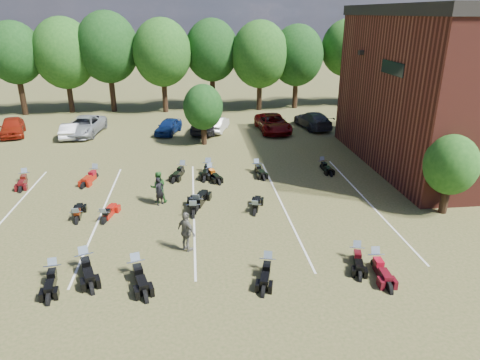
{
  "coord_description": "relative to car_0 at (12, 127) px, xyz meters",
  "views": [
    {
      "loc": [
        -2.83,
        -18.74,
        10.18
      ],
      "look_at": [
        -0.29,
        4.0,
        1.2
      ],
      "focal_mm": 32.0,
      "sensor_mm": 36.0,
      "label": 1
    }
  ],
  "objects": [
    {
      "name": "motorcycle_7",
      "position": [
        11.13,
        -18.29,
        -0.79
      ],
      "size": [
        1.09,
        2.22,
        1.19
      ],
      "primitive_type": null,
      "rotation": [
        0.0,
        0.0,
        2.94
      ],
      "color": "#9C130B",
      "rests_on": "ground"
    },
    {
      "name": "parking_lines",
      "position": [
        15.75,
        -17.1,
        -0.78
      ],
      "size": [
        20.1,
        14.0,
        0.01
      ],
      "color": "silver",
      "rests_on": "ground"
    },
    {
      "name": "motorcycle_9",
      "position": [
        15.92,
        -17.32,
        -0.79
      ],
      "size": [
        1.52,
        2.63,
        1.4
      ],
      "primitive_type": null,
      "rotation": [
        0.0,
        0.0,
        2.83
      ],
      "color": "black",
      "rests_on": "ground"
    },
    {
      "name": "motorcycle_16",
      "position": [
        15.04,
        -11.45,
        -0.79
      ],
      "size": [
        1.42,
        2.39,
        1.27
      ],
      "primitive_type": null,
      "rotation": [
        0.0,
        0.0,
        -0.32
      ],
      "color": "black",
      "rests_on": "ground"
    },
    {
      "name": "motorcycle_4",
      "position": [
        18.78,
        -23.66,
        -0.79
      ],
      "size": [
        1.26,
        2.32,
        1.23
      ],
      "primitive_type": null,
      "rotation": [
        0.0,
        0.0,
        -0.27
      ],
      "color": "black",
      "rests_on": "ground"
    },
    {
      "name": "motorcycle_11",
      "position": [
        15.72,
        -18.07,
        -0.79
      ],
      "size": [
        0.84,
        2.47,
        1.37
      ],
      "primitive_type": null,
      "rotation": [
        0.0,
        0.0,
        3.12
      ],
      "color": "black",
      "rests_on": "ground"
    },
    {
      "name": "car_4",
      "position": [
        13.68,
        -0.92,
        -0.13
      ],
      "size": [
        2.67,
        4.2,
        1.33
      ],
      "primitive_type": "imported",
      "rotation": [
        0.0,
        0.0,
        -0.31
      ],
      "color": "#0B1E52",
      "rests_on": "ground"
    },
    {
      "name": "motorcycle_2",
      "position": [
        11.1,
        -22.59,
        -0.79
      ],
      "size": [
        1.57,
        2.6,
        1.38
      ],
      "primitive_type": null,
      "rotation": [
        0.0,
        0.0,
        0.34
      ],
      "color": "black",
      "rests_on": "ground"
    },
    {
      "name": "car_1",
      "position": [
        5.27,
        -1.25,
        -0.15
      ],
      "size": [
        1.65,
        3.99,
        1.29
      ],
      "primitive_type": "imported",
      "rotation": [
        0.0,
        0.0,
        3.22
      ],
      "color": "silver",
      "rests_on": "ground"
    },
    {
      "name": "motorcycle_19",
      "position": [
        20.1,
        -11.62,
        -0.79
      ],
      "size": [
        1.0,
        2.28,
        1.23
      ],
      "primitive_type": null,
      "rotation": [
        0.0,
        0.0,
        0.14
      ],
      "color": "black",
      "rests_on": "ground"
    },
    {
      "name": "car_5",
      "position": [
        18.11,
        -0.56,
        -0.13
      ],
      "size": [
        2.5,
        4.25,
        1.32
      ],
      "primitive_type": "imported",
      "rotation": [
        0.0,
        0.0,
        2.85
      ],
      "color": "#BAB9B5",
      "rests_on": "ground"
    },
    {
      "name": "person_green",
      "position": [
        13.79,
        -16.0,
        0.14
      ],
      "size": [
        0.98,
        0.81,
        1.87
      ],
      "primitive_type": "imported",
      "rotation": [
        0.0,
        0.0,
        3.26
      ],
      "color": "#245C22",
      "rests_on": "ground"
    },
    {
      "name": "person_grey",
      "position": [
        15.41,
        -21.58,
        0.17
      ],
      "size": [
        1.07,
        1.16,
        1.92
      ],
      "primitive_type": "imported",
      "rotation": [
        0.0,
        0.0,
        2.26
      ],
      "color": "#5E5B51",
      "rests_on": "ground"
    },
    {
      "name": "motorcycle_17",
      "position": [
        16.9,
        -12.1,
        -0.79
      ],
      "size": [
        1.3,
        2.29,
        1.21
      ],
      "primitive_type": null,
      "rotation": [
        0.0,
        0.0,
        0.3
      ],
      "color": "black",
      "rests_on": "ground"
    },
    {
      "name": "person_black",
      "position": [
        13.87,
        -16.35,
        0.03
      ],
      "size": [
        0.71,
        0.69,
        1.63
      ],
      "primitive_type": "imported",
      "rotation": [
        0.0,
        0.0,
        0.72
      ],
      "color": "black",
      "rests_on": "ground"
    },
    {
      "name": "young_tree_midfield",
      "position": [
        16.75,
        -4.6,
        2.3
      ],
      "size": [
        3.2,
        3.2,
        4.7
      ],
      "color": "black",
      "rests_on": "ground"
    },
    {
      "name": "motorcycle_12",
      "position": [
        19.03,
        -18.19,
        -0.79
      ],
      "size": [
        1.24,
        2.27,
        1.21
      ],
      "primitive_type": null,
      "rotation": [
        0.0,
        0.0,
        2.87
      ],
      "color": "black",
      "rests_on": "ground"
    },
    {
      "name": "motorcycle_18",
      "position": [
        16.79,
        -11.3,
        -0.79
      ],
      "size": [
        1.19,
        2.52,
        1.35
      ],
      "primitive_type": null,
      "rotation": [
        0.0,
        0.0,
        -0.18
      ],
      "color": "black",
      "rests_on": "ground"
    },
    {
      "name": "ground",
      "position": [
        18.75,
        -20.1,
        -0.79
      ],
      "size": [
        160.0,
        160.0,
        0.0
      ],
      "primitive_type": "plane",
      "color": "brown",
      "rests_on": "ground"
    },
    {
      "name": "motorcycle_20",
      "position": [
        24.76,
        -11.46,
        -0.79
      ],
      "size": [
        0.85,
        2.12,
        1.15
      ],
      "primitive_type": null,
      "rotation": [
        0.0,
        0.0,
        0.09
      ],
      "color": "black",
      "rests_on": "ground"
    },
    {
      "name": "car_6",
      "position": [
        23.15,
        -1.19,
        -0.02
      ],
      "size": [
        2.88,
        5.71,
        1.55
      ],
      "primitive_type": "imported",
      "rotation": [
        0.0,
        0.0,
        0.06
      ],
      "color": "#580505",
      "rests_on": "ground"
    },
    {
      "name": "car_3",
      "position": [
        17.08,
        -0.63,
        0.0
      ],
      "size": [
        3.31,
        5.79,
        1.58
      ],
      "primitive_type": "imported",
      "rotation": [
        0.0,
        0.0,
        2.93
      ],
      "color": "black",
      "rests_on": "ground"
    },
    {
      "name": "motorcycle_1",
      "position": [
        9.98,
        -23.21,
        -0.79
      ],
      "size": [
        1.03,
        2.29,
        1.23
      ],
      "primitive_type": null,
      "rotation": [
        0.0,
        0.0,
        0.15
      ],
      "color": "black",
      "rests_on": "ground"
    },
    {
      "name": "car_2",
      "position": [
        6.25,
        -0.41,
        0.0
      ],
      "size": [
        3.3,
        6.0,
        1.59
      ],
      "primitive_type": "imported",
      "rotation": [
        0.0,
        0.0,
        -0.12
      ],
      "color": "gray",
      "rests_on": "ground"
    },
    {
      "name": "tree_line",
      "position": [
        17.75,
        8.9,
        5.52
      ],
      "size": [
        56.0,
        6.0,
        9.79
      ],
      "color": "black",
      "rests_on": "ground"
    },
    {
      "name": "motorcycle_8",
      "position": [
        9.7,
        -18.13,
        -0.79
      ],
      "size": [
        0.89,
        2.22,
        1.21
      ],
      "primitive_type": null,
      "rotation": [
        0.0,
        0.0,
        3.23
      ],
      "color": "black",
      "rests_on": "ground"
    },
    {
      "name": "young_tree_near_building",
      "position": [
        29.25,
        -19.1,
        1.96
      ],
      "size": [
        2.8,
        2.8,
        4.16
      ],
      "color": "black",
      "rests_on": "ground"
    },
    {
      "name": "motorcycle_6",
      "position": [
        23.39,
        -23.87,
        -0.79
      ],
      "size": [
        0.87,
        2.35,
        1.29
      ],
      "primitive_type": null,
      "rotation": [
        0.0,
        0.0,
        -0.06
      ],
      "color": "#4F0B14",
      "rests_on": "ground"
    },
    {
      "name": "motorcycle_5",
      "position": [
        22.84,
        -23.15,
        -0.79
      ],
      "size": [
        1.21,
        2.22,
        1.18
      ],
      "primitive_type": null,
      "rotation": [
        0.0,
        0.0,
        -0.26
      ],
      "color": "black",
      "rests_on": "ground"
    },
    {
      "name": "motorcycle_3",
      "position": [
        13.34,
        -23.34,
        -0.79
      ],
      "size": [
        1.43,
        2.55,
        1.35
      ],
      "primitive_type": null,
      "rotation": [
        0.0,
        0.0,
        0.29
      ],
      "color": "black",
      "rests_on": "ground"
    },
    {
      "name": "motorcycle_15",
      "position": [
        9.34,
        -11.62,
        -0.79
      ],
      "size": [
        1.28,
        2.47,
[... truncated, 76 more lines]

